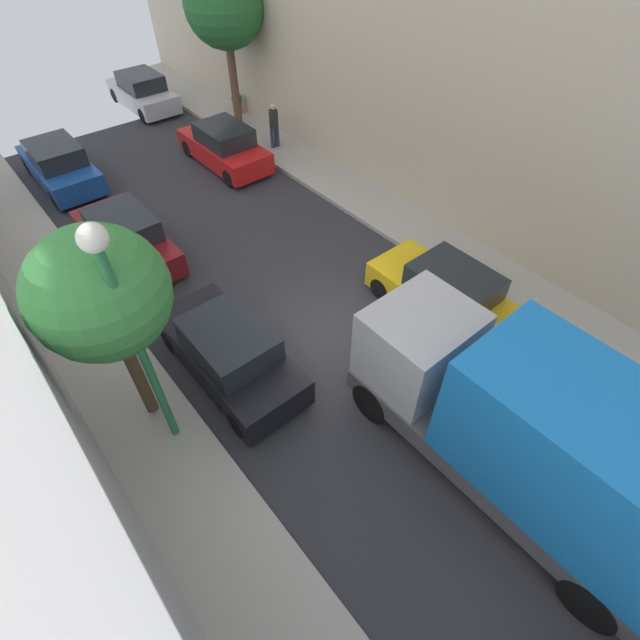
{
  "coord_description": "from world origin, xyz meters",
  "views": [
    {
      "loc": [
        -5.56,
        -5.92,
        9.05
      ],
      "look_at": [
        -0.29,
        0.4,
        0.5
      ],
      "focal_mm": 26.21,
      "sensor_mm": 36.0,
      "label": 1
    }
  ],
  "objects": [
    {
      "name": "ground",
      "position": [
        0.0,
        0.0,
        0.0
      ],
      "size": [
        32.0,
        32.0,
        0.0
      ],
      "primitive_type": "plane",
      "color": "#2D2D33"
    },
    {
      "name": "sidewalk_left",
      "position": [
        -5.0,
        0.0,
        0.07
      ],
      "size": [
        2.0,
        44.0,
        0.15
      ],
      "primitive_type": "cube",
      "color": "#A8A399",
      "rests_on": "ground"
    },
    {
      "name": "sidewalk_right",
      "position": [
        5.0,
        0.0,
        0.07
      ],
      "size": [
        2.0,
        44.0,
        0.15
      ],
      "primitive_type": "cube",
      "color": "#A8A399",
      "rests_on": "ground"
    },
    {
      "name": "parked_car_left_2",
      "position": [
        -2.7,
        0.8,
        0.72
      ],
      "size": [
        1.78,
        4.2,
        1.57
      ],
      "color": "black",
      "rests_on": "ground"
    },
    {
      "name": "parked_car_left_3",
      "position": [
        -2.7,
        6.55,
        0.72
      ],
      "size": [
        1.78,
        4.2,
        1.57
      ],
      "color": "maroon",
      "rests_on": "ground"
    },
    {
      "name": "parked_car_left_4",
      "position": [
        -2.7,
        12.33,
        0.72
      ],
      "size": [
        1.78,
        4.2,
        1.57
      ],
      "color": "#194799",
      "rests_on": "ground"
    },
    {
      "name": "parked_car_right_2",
      "position": [
        2.7,
        -1.2,
        0.72
      ],
      "size": [
        1.78,
        4.2,
        1.57
      ],
      "color": "gold",
      "rests_on": "ground"
    },
    {
      "name": "parked_car_right_3",
      "position": [
        2.7,
        9.75,
        0.72
      ],
      "size": [
        1.78,
        4.2,
        1.57
      ],
      "color": "red",
      "rests_on": "ground"
    },
    {
      "name": "parked_car_right_4",
      "position": [
        2.7,
        16.96,
        0.72
      ],
      "size": [
        1.78,
        4.2,
        1.57
      ],
      "color": "silver",
      "rests_on": "ground"
    },
    {
      "name": "delivery_truck",
      "position": [
        0.0,
        -5.0,
        1.79
      ],
      "size": [
        2.26,
        6.6,
        3.38
      ],
      "color": "#4C4C51",
      "rests_on": "ground"
    },
    {
      "name": "pedestrian",
      "position": [
        4.91,
        9.5,
        1.07
      ],
      "size": [
        0.4,
        0.36,
        1.72
      ],
      "color": "#2D334C",
      "rests_on": "sidewalk_right"
    },
    {
      "name": "street_tree_0",
      "position": [
        -4.7,
        0.95,
        3.62
      ],
      "size": [
        2.41,
        2.41,
        4.71
      ],
      "color": "brown",
      "rests_on": "sidewalk_left"
    },
    {
      "name": "street_tree_1",
      "position": [
        5.0,
        12.4,
        4.61
      ],
      "size": [
        3.09,
        3.09,
        6.04
      ],
      "color": "brown",
      "rests_on": "sidewalk_right"
    },
    {
      "name": "potted_plant_2",
      "position": [
        5.61,
        13.39,
        0.61
      ],
      "size": [
        0.49,
        0.49,
        0.86
      ],
      "color": "brown",
      "rests_on": "sidewalk_right"
    },
    {
      "name": "lamp_post",
      "position": [
        -4.6,
        0.08,
        3.66
      ],
      "size": [
        0.44,
        0.44,
        5.31
      ],
      "color": "#26723F",
      "rests_on": "sidewalk_left"
    }
  ]
}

